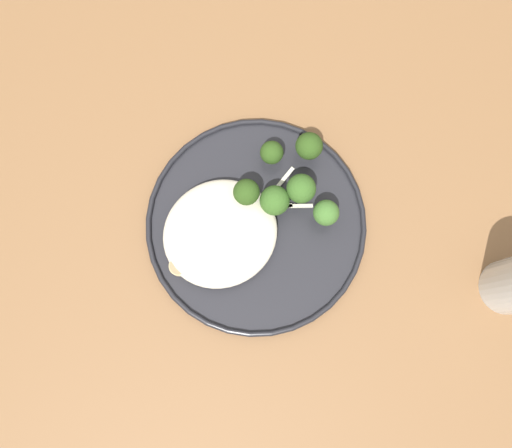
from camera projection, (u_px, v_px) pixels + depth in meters
ground at (228, 270)px, 1.56m from camera, size 6.00×6.00×0.00m
wooden_dining_table at (209, 225)px, 0.91m from camera, size 1.40×1.00×0.74m
dinner_plate at (256, 225)px, 0.82m from camera, size 0.29×0.29×0.02m
noodle_bed at (220, 233)px, 0.81m from camera, size 0.15×0.14×0.03m
seared_scallop_half_hidden at (179, 266)px, 0.80m from camera, size 0.02×0.02×0.02m
seared_scallop_tiny_bay at (226, 232)px, 0.81m from camera, size 0.03×0.03×0.01m
seared_scallop_large_seared at (190, 230)px, 0.81m from camera, size 0.03×0.03×0.02m
seared_scallop_on_noodles at (237, 210)px, 0.82m from camera, size 0.03×0.03×0.01m
seared_scallop_left_edge at (203, 209)px, 0.82m from camera, size 0.04×0.04×0.01m
seared_scallop_rear_pale at (262, 208)px, 0.81m from camera, size 0.03×0.03×0.02m
seared_scallop_center_golden at (211, 233)px, 0.81m from camera, size 0.03×0.03×0.01m
broccoli_floret_beside_noodles at (275, 201)px, 0.79m from camera, size 0.04×0.04×0.05m
broccoli_floret_tall_stalk at (301, 189)px, 0.79m from camera, size 0.04×0.04×0.06m
broccoli_floret_right_tilted at (309, 145)px, 0.80m from camera, size 0.04×0.04×0.06m
broccoli_floret_near_rim at (326, 213)px, 0.79m from camera, size 0.03×0.03×0.05m
broccoli_floret_front_edge at (246, 192)px, 0.79m from camera, size 0.03×0.03×0.06m
broccoli_floret_split_head at (272, 153)px, 0.81m from camera, size 0.03×0.03×0.05m
onion_sliver_long_sliver at (282, 181)px, 0.83m from camera, size 0.04×0.02×0.00m
onion_sliver_curled_piece at (277, 209)px, 0.82m from camera, size 0.04×0.02×0.00m
onion_sliver_short_strip at (293, 206)px, 0.82m from camera, size 0.05×0.03×0.00m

